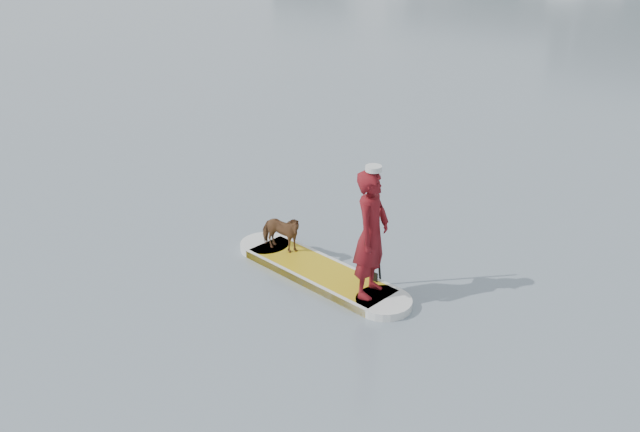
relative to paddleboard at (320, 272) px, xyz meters
The scene contains 6 objects.
ground 2.61m from the paddleboard, 11.13° to the right, with size 140.00×140.00×0.00m, color slate.
paddleboard is the anchor object (origin of this frame).
paddler 1.39m from the paddleboard, ahead, with size 0.67×0.44×1.85m, color maroon.
white_cap 2.18m from the paddleboard, ahead, with size 0.22×0.22×0.07m, color silver.
dog 0.94m from the paddleboard, behind, with size 0.34×0.75×0.63m, color #512D1B.
paddle 1.15m from the paddleboard, 11.95° to the left, with size 0.10×0.30×2.00m.
Camera 1 is at (3.02, -7.06, 5.36)m, focal length 40.00 mm.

